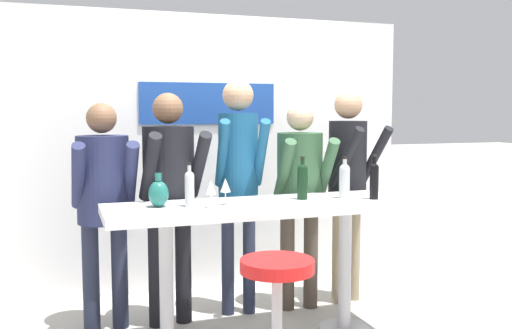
% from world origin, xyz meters
% --- Properties ---
extents(back_wall, '(3.68, 0.12, 2.42)m').
position_xyz_m(back_wall, '(-0.00, 1.37, 1.22)').
color(back_wall, white).
rests_on(back_wall, ground_plane).
extents(tasting_table, '(2.08, 0.62, 0.97)m').
position_xyz_m(tasting_table, '(0.00, 0.00, 0.81)').
color(tasting_table, white).
rests_on(tasting_table, ground_plane).
extents(bar_stool, '(0.43, 0.43, 0.77)m').
position_xyz_m(bar_stool, '(-0.16, -0.73, 0.52)').
color(bar_stool, '#B2B2B7').
rests_on(bar_stool, ground_plane).
extents(person_far_left, '(0.44, 0.53, 1.64)m').
position_xyz_m(person_far_left, '(-0.98, 0.57, 1.01)').
color(person_far_left, '#23283D').
rests_on(person_far_left, ground_plane).
extents(person_left, '(0.48, 0.58, 1.71)m').
position_xyz_m(person_left, '(-0.52, 0.52, 1.06)').
color(person_left, black).
rests_on(person_left, ground_plane).
extents(person_center_left, '(0.41, 0.56, 1.82)m').
position_xyz_m(person_center_left, '(0.02, 0.57, 1.16)').
color(person_center_left, '#23283D').
rests_on(person_center_left, ground_plane).
extents(person_center, '(0.46, 0.55, 1.64)m').
position_xyz_m(person_center, '(0.51, 0.52, 1.01)').
color(person_center, '#473D33').
rests_on(person_center, ground_plane).
extents(person_center_right, '(0.44, 0.56, 1.75)m').
position_xyz_m(person_center_right, '(0.96, 0.56, 1.10)').
color(person_center_right, gray).
rests_on(person_center_right, ground_plane).
extents(wine_bottle_0, '(0.06, 0.06, 0.31)m').
position_xyz_m(wine_bottle_0, '(0.80, -0.11, 1.11)').
color(wine_bottle_0, black).
rests_on(wine_bottle_0, tasting_table).
extents(wine_bottle_1, '(0.07, 0.07, 0.29)m').
position_xyz_m(wine_bottle_1, '(0.63, -0.00, 1.10)').
color(wine_bottle_1, '#B7BCC1').
rests_on(wine_bottle_1, tasting_table).
extents(wine_bottle_2, '(0.07, 0.07, 0.30)m').
position_xyz_m(wine_bottle_2, '(0.33, 0.05, 1.11)').
color(wine_bottle_2, black).
rests_on(wine_bottle_2, tasting_table).
extents(wine_bottle_3, '(0.06, 0.06, 0.28)m').
position_xyz_m(wine_bottle_3, '(-0.48, 0.00, 1.10)').
color(wine_bottle_3, '#B7BCC1').
rests_on(wine_bottle_3, tasting_table).
extents(wine_glass_0, '(0.07, 0.07, 0.18)m').
position_xyz_m(wine_glass_0, '(-0.25, -0.02, 1.09)').
color(wine_glass_0, silver).
rests_on(wine_glass_0, tasting_table).
extents(wine_glass_1, '(0.07, 0.07, 0.18)m').
position_xyz_m(wine_glass_1, '(-0.37, -0.09, 1.09)').
color(wine_glass_1, silver).
rests_on(wine_glass_1, tasting_table).
extents(decorative_vase, '(0.13, 0.13, 0.22)m').
position_xyz_m(decorative_vase, '(-0.68, 0.05, 1.06)').
color(decorative_vase, '#1E665B').
rests_on(decorative_vase, tasting_table).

